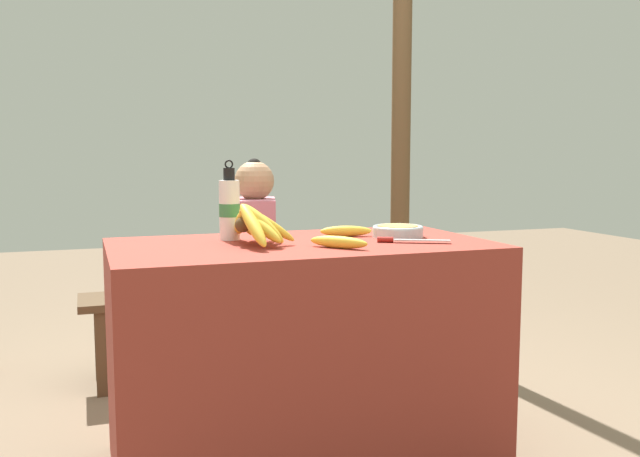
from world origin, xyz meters
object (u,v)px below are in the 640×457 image
at_px(seated_vendor, 245,250).
at_px(banana_bunch_green, 153,282).
at_px(water_bottle, 230,208).
at_px(support_post_far, 401,131).
at_px(knife, 403,240).
at_px(serving_bowl, 398,230).
at_px(wooden_bench, 225,305).
at_px(loose_banana_front, 339,242).
at_px(banana_bunch_ripe, 255,223).
at_px(loose_banana_side, 346,231).

bearing_deg(seated_vendor, banana_bunch_green, 12.13).
xyz_separation_m(water_bottle, banana_bunch_green, (-0.19, 0.91, -0.42)).
bearing_deg(water_bottle, support_post_far, 44.98).
xyz_separation_m(banana_bunch_green, support_post_far, (1.49, 0.39, 0.74)).
bearing_deg(knife, water_bottle, 179.50).
distance_m(serving_bowl, wooden_bench, 1.22).
height_order(loose_banana_front, wooden_bench, loose_banana_front).
xyz_separation_m(serving_bowl, banana_bunch_green, (-0.78, 1.04, -0.33)).
relative_size(serving_bowl, seated_vendor, 0.17).
bearing_deg(loose_banana_front, banana_bunch_ripe, 146.29).
bearing_deg(wooden_bench, loose_banana_side, -74.75).
bearing_deg(serving_bowl, knife, -109.33).
xyz_separation_m(seated_vendor, banana_bunch_green, (-0.45, 0.02, -0.13)).
relative_size(seated_vendor, support_post_far, 0.44).
bearing_deg(loose_banana_front, banana_bunch_green, 110.80).
bearing_deg(support_post_far, water_bottle, -135.02).
xyz_separation_m(loose_banana_front, seated_vendor, (-0.02, 1.23, -0.19)).
xyz_separation_m(loose_banana_side, knife, (0.12, -0.23, -0.01)).
relative_size(serving_bowl, wooden_bench, 0.14).
bearing_deg(seated_vendor, wooden_bench, 3.22).
relative_size(banana_bunch_ripe, seated_vendor, 0.34).
bearing_deg(support_post_far, loose_banana_front, -121.96).
relative_size(loose_banana_front, wooden_bench, 0.14).
bearing_deg(banana_bunch_ripe, wooden_bench, 84.19).
bearing_deg(loose_banana_side, serving_bowl, -24.46).
xyz_separation_m(serving_bowl, knife, (-0.05, -0.15, -0.01)).
relative_size(loose_banana_front, banana_bunch_green, 0.59).
bearing_deg(water_bottle, knife, -27.29).
height_order(banana_bunch_ripe, loose_banana_front, banana_bunch_ripe).
bearing_deg(wooden_bench, loose_banana_front, -84.19).
height_order(water_bottle, support_post_far, support_post_far).
bearing_deg(seated_vendor, serving_bowl, 122.37).
relative_size(knife, banana_bunch_green, 0.74).
bearing_deg(loose_banana_side, seated_vendor, 99.61).
bearing_deg(serving_bowl, loose_banana_front, -146.93).
bearing_deg(wooden_bench, banana_bunch_ripe, -95.81).
bearing_deg(loose_banana_front, serving_bowl, 33.07).
xyz_separation_m(serving_bowl, seated_vendor, (-0.33, 1.02, -0.19)).
bearing_deg(serving_bowl, water_bottle, 167.80).
distance_m(banana_bunch_ripe, loose_banana_front, 0.29).
bearing_deg(loose_banana_side, knife, -62.42).
bearing_deg(banana_bunch_green, serving_bowl, -53.10).
height_order(wooden_bench, support_post_far, support_post_far).
bearing_deg(serving_bowl, seated_vendor, 108.03).
xyz_separation_m(water_bottle, seated_vendor, (0.26, 0.89, -0.28)).
relative_size(loose_banana_front, seated_vendor, 0.17).
bearing_deg(water_bottle, banana_bunch_ripe, -74.18).
height_order(serving_bowl, seated_vendor, seated_vendor).
distance_m(serving_bowl, knife, 0.16).
bearing_deg(water_bottle, loose_banana_side, -6.76).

